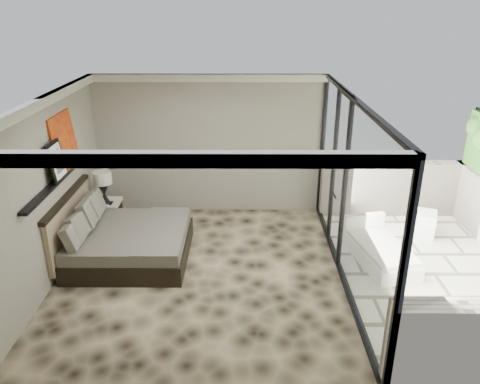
{
  "coord_description": "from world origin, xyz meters",
  "views": [
    {
      "loc": [
        0.66,
        -6.46,
        4.05
      ],
      "look_at": [
        0.62,
        0.4,
        1.25
      ],
      "focal_mm": 35.0,
      "sensor_mm": 36.0,
      "label": 1
    }
  ],
  "objects_px": {
    "ottoman": "(422,223)",
    "bed": "(124,241)",
    "table_lamp": "(103,183)",
    "nightstand": "(108,214)",
    "lounger": "(380,251)"
  },
  "relations": [
    {
      "from": "ottoman",
      "to": "bed",
      "type": "bearing_deg",
      "value": -170.46
    },
    {
      "from": "ottoman",
      "to": "lounger",
      "type": "distance_m",
      "value": 1.43
    },
    {
      "from": "table_lamp",
      "to": "lounger",
      "type": "bearing_deg",
      "value": -13.98
    },
    {
      "from": "table_lamp",
      "to": "nightstand",
      "type": "bearing_deg",
      "value": 88.44
    },
    {
      "from": "bed",
      "to": "nightstand",
      "type": "height_order",
      "value": "bed"
    },
    {
      "from": "bed",
      "to": "ottoman",
      "type": "height_order",
      "value": "bed"
    },
    {
      "from": "table_lamp",
      "to": "ottoman",
      "type": "relative_size",
      "value": 1.38
    },
    {
      "from": "bed",
      "to": "table_lamp",
      "type": "distance_m",
      "value": 1.43
    },
    {
      "from": "nightstand",
      "to": "ottoman",
      "type": "relative_size",
      "value": 1.13
    },
    {
      "from": "bed",
      "to": "nightstand",
      "type": "distance_m",
      "value": 1.35
    },
    {
      "from": "ottoman",
      "to": "table_lamp",
      "type": "bearing_deg",
      "value": 177.59
    },
    {
      "from": "table_lamp",
      "to": "bed",
      "type": "bearing_deg",
      "value": -62.14
    },
    {
      "from": "table_lamp",
      "to": "lounger",
      "type": "distance_m",
      "value": 5.11
    },
    {
      "from": "nightstand",
      "to": "table_lamp",
      "type": "relative_size",
      "value": 0.82
    },
    {
      "from": "bed",
      "to": "ottoman",
      "type": "bearing_deg",
      "value": 9.54
    }
  ]
}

